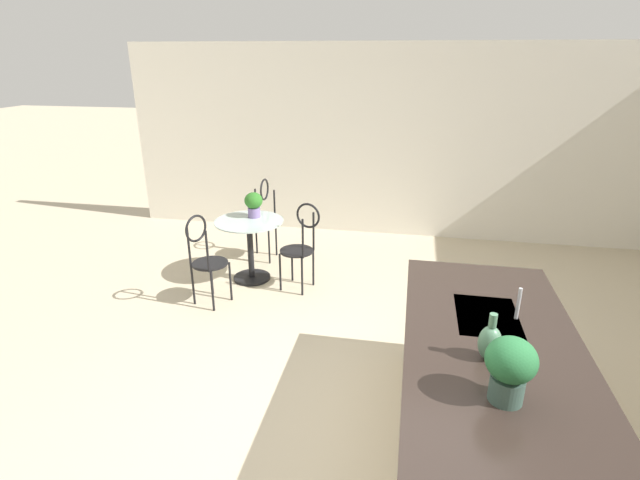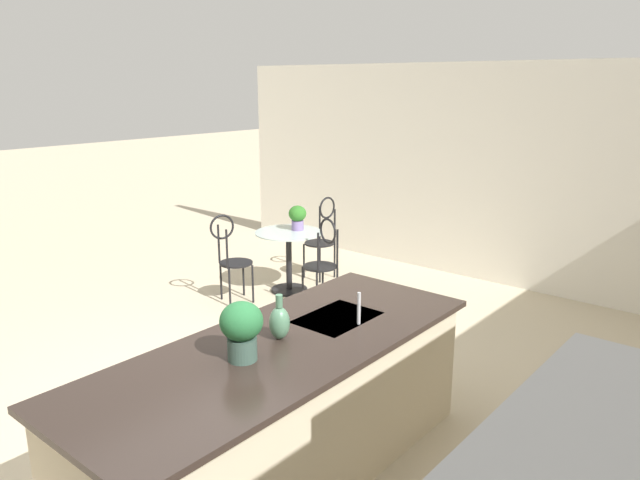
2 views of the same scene
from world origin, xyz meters
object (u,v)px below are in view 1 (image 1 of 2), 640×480
object	(u,v)px
chair_toward_desk	(301,242)
potted_plant_on_table	(254,203)
chair_near_window	(263,216)
chair_by_island	(205,255)
potted_plant_counter_near	(510,366)
vase_on_counter	(490,342)
bistro_table	(250,244)

from	to	relation	value
chair_toward_desk	potted_plant_on_table	distance (m)	0.77
potted_plant_on_table	chair_near_window	bearing A→B (deg)	-172.60
chair_by_island	chair_toward_desk	distance (m)	1.05
chair_by_island	potted_plant_counter_near	xyz separation A→B (m)	(2.22, 2.59, 0.55)
chair_by_island	vase_on_counter	world-z (taller)	vase_on_counter
chair_near_window	vase_on_counter	world-z (taller)	vase_on_counter
chair_near_window	potted_plant_counter_near	size ratio (longest dim) A/B	2.97
vase_on_counter	chair_by_island	bearing A→B (deg)	-126.22
chair_near_window	potted_plant_on_table	bearing A→B (deg)	7.40
chair_near_window	chair_toward_desk	size ratio (longest dim) A/B	1.00
bistro_table	potted_plant_counter_near	distance (m)	3.80
bistro_table	chair_near_window	size ratio (longest dim) A/B	0.77
bistro_table	vase_on_counter	xyz separation A→B (m)	(2.56, 2.30, 0.58)
chair_near_window	potted_plant_counter_near	xyz separation A→B (m)	(3.60, 2.39, 0.55)
vase_on_counter	potted_plant_counter_near	bearing A→B (deg)	6.39
chair_near_window	chair_by_island	distance (m)	1.40
chair_toward_desk	potted_plant_counter_near	distance (m)	3.29
chair_near_window	chair_by_island	world-z (taller)	same
chair_by_island	vase_on_counter	xyz separation A→B (m)	(1.87, 2.55, 0.46)
chair_near_window	chair_by_island	xyz separation A→B (m)	(1.38, -0.20, 0.00)
bistro_table	potted_plant_counter_near	world-z (taller)	potted_plant_counter_near
bistro_table	vase_on_counter	size ratio (longest dim) A/B	2.78
chair_by_island	potted_plant_counter_near	world-z (taller)	potted_plant_counter_near
chair_near_window	bistro_table	bearing A→B (deg)	4.22
chair_near_window	potted_plant_on_table	distance (m)	0.65
chair_near_window	potted_plant_counter_near	world-z (taller)	potted_plant_counter_near
chair_toward_desk	chair_by_island	bearing A→B (deg)	-58.46
chair_toward_desk	potted_plant_on_table	world-z (taller)	chair_toward_desk
chair_near_window	chair_by_island	bearing A→B (deg)	-8.21
chair_by_island	potted_plant_on_table	bearing A→B (deg)	161.96
chair_near_window	potted_plant_on_table	world-z (taller)	chair_near_window
chair_by_island	vase_on_counter	distance (m)	3.20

